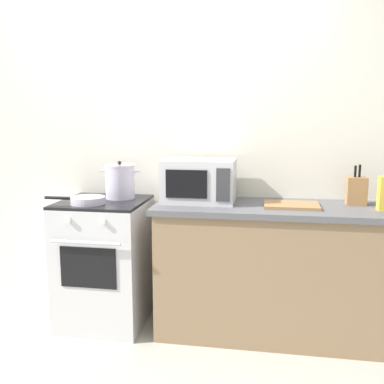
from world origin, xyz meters
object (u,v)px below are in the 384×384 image
Objects in this scene: frying_pan at (87,200)px; cutting_board at (291,205)px; stove at (105,262)px; stock_pot at (120,181)px; microwave at (199,181)px; knife_block at (356,191)px.

frying_pan is 1.21× the size of cutting_board.
stove is 3.02× the size of stock_pot.
frying_pan is at bearing -174.32° from cutting_board.
frying_pan is at bearing -114.09° from stove.
stock_pot is (0.09, 0.11, 0.58)m from stove.
frying_pan is 0.79m from microwave.
frying_pan is at bearing -163.96° from microwave.
microwave is (0.75, 0.22, 0.12)m from frying_pan.
knife_block reaches higher than cutting_board.
stove is 0.60m from stock_pot.
stock_pot is 0.85× the size of cutting_board.
frying_pan is 0.87× the size of microwave.
microwave is 1.82× the size of knife_block.
cutting_board is at bearing -7.01° from microwave.
microwave is (0.60, -0.03, 0.03)m from stock_pot.
stove is 1.84× the size of microwave.
knife_block is (1.67, 0.03, -0.03)m from stock_pot.
stove is 3.34× the size of knife_block.
knife_block is at bearing 3.31° from microwave.
cutting_board is (1.23, -0.11, -0.11)m from stock_pot.
stove is 0.51m from frying_pan.
stock_pot reaches higher than cutting_board.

